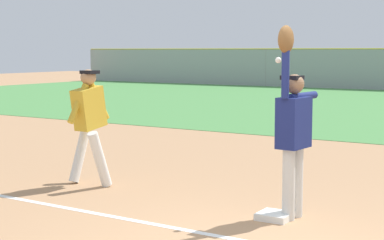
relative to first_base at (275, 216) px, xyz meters
name	(u,v)px	position (x,y,z in m)	size (l,w,h in m)	color
first_base	(275,216)	(0.00, 0.00, 0.00)	(0.38, 0.38, 0.08)	white
fielder	(293,125)	(0.15, 0.14, 1.08)	(0.30, 0.90, 2.28)	silver
runner	(89,119)	(-3.16, 0.30, 0.96)	(0.72, 0.84, 1.72)	white
baseball	(278,60)	(-0.10, 0.24, 1.84)	(0.07, 0.07, 0.07)	white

